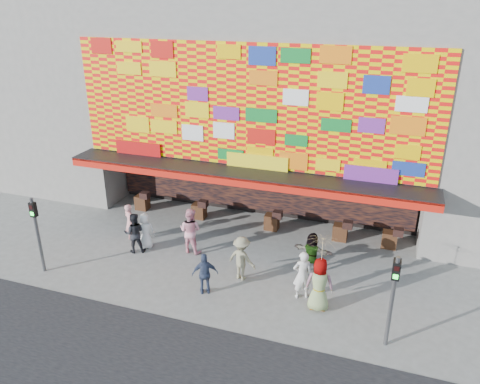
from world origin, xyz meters
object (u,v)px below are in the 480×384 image
at_px(ped_e, 205,274).
at_px(ped_f, 312,253).
at_px(signal_left, 36,227).
at_px(ped_d, 242,258).
at_px(signal_right, 393,292).
at_px(ped_a, 145,231).
at_px(ped_h, 302,275).
at_px(ped_b, 130,222).
at_px(parasol, 322,251).
at_px(ped_c, 134,233).
at_px(ped_g, 319,285).
at_px(ped_i, 190,231).

xyz_separation_m(ped_e, ped_f, (3.21, 2.56, 0.03)).
xyz_separation_m(signal_left, ped_d, (7.21, 1.94, -1.02)).
distance_m(ped_d, ped_f, 2.64).
relative_size(signal_left, signal_right, 1.00).
relative_size(ped_a, ped_h, 0.86).
xyz_separation_m(signal_left, ped_b, (1.84, 3.19, -1.04)).
height_order(signal_right, parasol, signal_right).
distance_m(signal_left, ped_b, 3.83).
xyz_separation_m(signal_right, ped_a, (-9.64, 2.83, -1.10)).
bearing_deg(ped_c, ped_f, 160.98).
height_order(signal_left, ped_b, signal_left).
height_order(ped_c, ped_f, ped_c).
xyz_separation_m(signal_right, ped_h, (-2.88, 1.51, -0.97)).
bearing_deg(ped_g, ped_i, -26.49).
relative_size(signal_right, parasol, 1.56).
xyz_separation_m(ped_a, ped_g, (7.42, -1.77, 0.18)).
relative_size(ped_e, ped_g, 0.83).
bearing_deg(ped_f, parasol, 114.04).
relative_size(signal_left, ped_g, 1.60).
xyz_separation_m(ped_c, parasol, (7.67, -1.35, 1.35)).
distance_m(signal_left, ped_c, 3.62).
xyz_separation_m(ped_d, parasol, (2.96, -0.88, 1.34)).
bearing_deg(ped_b, ped_h, -164.32).
xyz_separation_m(ped_c, ped_g, (7.67, -1.35, 0.10)).
height_order(ped_c, ped_g, ped_g).
height_order(signal_right, ped_c, signal_right).
bearing_deg(ped_h, parasol, 120.99).
bearing_deg(signal_left, ped_g, 5.95).
height_order(ped_a, ped_f, ped_f).
relative_size(signal_left, ped_f, 1.88).
xyz_separation_m(ped_c, ped_f, (7.01, 0.83, -0.04)).
bearing_deg(ped_f, ped_c, 13.95).
xyz_separation_m(signal_left, ped_e, (6.31, 0.67, -1.09)).
xyz_separation_m(ped_b, ped_f, (7.68, 0.04, -0.03)).
bearing_deg(ped_g, ped_h, -40.54).
height_order(ped_b, ped_e, ped_b).
relative_size(signal_right, ped_a, 1.97).
bearing_deg(parasol, signal_right, -25.49).
bearing_deg(ped_f, signal_left, 25.98).
bearing_deg(ped_g, ped_c, -15.90).
xyz_separation_m(signal_left, ped_a, (2.76, 2.83, -1.10)).
relative_size(ped_a, parasol, 0.79).
height_order(ped_b, parasol, parasol).
relative_size(ped_a, ped_c, 0.91).
relative_size(ped_c, ped_f, 1.05).
xyz_separation_m(ped_c, ped_d, (4.70, -0.46, 0.01)).
xyz_separation_m(ped_d, ped_f, (2.31, 1.29, -0.04)).
distance_m(ped_e, ped_g, 3.89).
relative_size(ped_g, ped_h, 1.06).
bearing_deg(ped_e, ped_d, -151.32).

